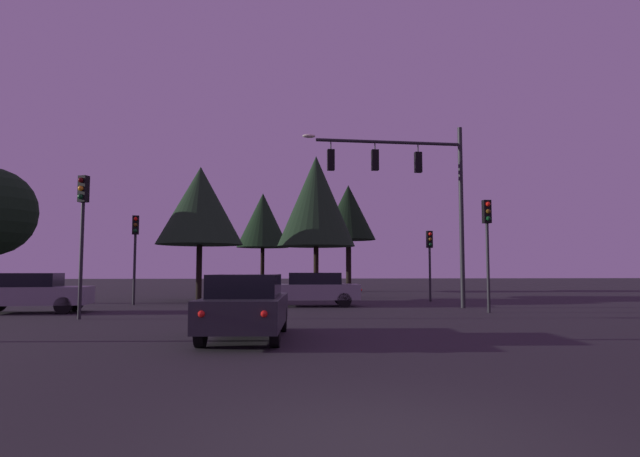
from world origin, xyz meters
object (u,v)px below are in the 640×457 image
Objects in this scene: car_nearside_lane at (246,305)px; tree_center_horizon at (348,213)px; traffic_signal_mast_arm at (414,182)px; car_crossing_right at (29,292)px; tree_right_cluster at (200,206)px; car_crossing_left at (312,289)px; traffic_light_far_side at (82,218)px; traffic_light_median at (430,251)px; traffic_light_corner_left at (487,233)px; traffic_light_corner_right at (135,241)px; tree_lot_edge at (316,201)px; tree_left_far at (263,220)px.

car_nearside_lane is 0.56× the size of tree_center_horizon.
car_nearside_lane is at bearing -103.18° from tree_center_horizon.
car_crossing_right is (-15.40, -1.07, -4.69)m from traffic_signal_mast_arm.
tree_right_cluster is (-9.99, -12.76, -1.09)m from tree_center_horizon.
car_crossing_left is at bearing -103.78° from tree_center_horizon.
traffic_light_far_side is 11.11m from tree_right_cluster.
tree_right_cluster is (-12.19, 1.50, 2.45)m from traffic_light_median.
traffic_light_corner_left is 11.70m from car_nearside_lane.
tree_center_horizon reaches higher than tree_right_cluster.
traffic_light_median is at bearing 89.46° from traffic_light_corner_left.
traffic_light_far_side is 10.43m from car_crossing_left.
tree_center_horizon is at bearing 89.93° from traffic_signal_mast_arm.
traffic_light_far_side reaches higher than car_nearside_lane.
traffic_light_corner_left is 8.15m from car_crossing_left.
tree_lot_edge is (9.13, 5.64, 2.77)m from traffic_light_corner_right.
tree_left_far is 0.91× the size of tree_center_horizon.
traffic_signal_mast_arm is 6.25m from traffic_light_median.
tree_right_cluster is at bearing 54.69° from car_crossing_right.
traffic_light_median is 14.86m from tree_center_horizon.
traffic_signal_mast_arm reaches higher than traffic_light_far_side.
tree_left_far is at bearing 69.54° from traffic_light_corner_right.
tree_left_far is 6.78m from tree_center_horizon.
traffic_light_corner_right is 0.95× the size of car_crossing_left.
traffic_light_corner_left is 15.39m from tree_right_cluster.
tree_left_far is (5.87, 15.74, 2.51)m from traffic_light_corner_right.
car_crossing_left is (2.52, 11.59, 0.00)m from car_nearside_lane.
traffic_signal_mast_arm is 19.38m from tree_center_horizon.
car_crossing_right is (-11.11, -2.84, -0.00)m from car_crossing_left.
traffic_light_median is (0.07, 7.77, -0.43)m from traffic_light_corner_left.
traffic_signal_mast_arm is at bearing -113.55° from traffic_light_median.
car_nearside_lane is at bearing -102.26° from car_crossing_left.
traffic_light_corner_left is 0.52× the size of tree_center_horizon.
traffic_light_corner_right reaches higher than car_crossing_left.
traffic_light_corner_left reaches higher than car_nearside_lane.
tree_lot_edge reaches higher than tree_center_horizon.
traffic_signal_mast_arm is 4.19m from traffic_light_corner_left.
car_nearside_lane is at bearing -121.20° from traffic_light_median.
traffic_light_far_side reaches higher than traffic_light_corner_left.
traffic_light_median is (14.82, 1.59, -0.35)m from traffic_light_corner_right.
traffic_light_corner_right is (-12.59, 3.53, -2.49)m from traffic_signal_mast_arm.
car_crossing_left is at bearing -96.45° from tree_lot_edge.
tree_center_horizon is at bearing 51.47° from traffic_light_corner_right.
tree_lot_edge reaches higher than tree_left_far.
traffic_signal_mast_arm is 1.65× the size of traffic_light_far_side.
traffic_light_corner_left is 1.03× the size of traffic_light_corner_right.
tree_lot_edge is (-5.61, 11.83, 2.69)m from traffic_light_corner_left.
traffic_light_median is 17.55m from car_nearside_lane.
traffic_light_corner_right is 0.94× the size of car_crossing_right.
car_nearside_lane is at bearing -66.59° from traffic_light_corner_right.
traffic_signal_mast_arm reaches higher than tree_left_far.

